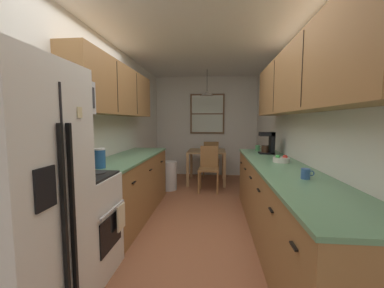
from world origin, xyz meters
TOP-DOWN VIEW (x-y plane):
  - ground_plane at (0.00, 1.00)m, footprint 12.00×12.00m
  - wall_left at (-1.35, 1.00)m, footprint 0.10×9.00m
  - wall_right at (1.35, 1.00)m, footprint 0.10×9.00m
  - wall_back at (0.00, 3.65)m, footprint 4.40×0.10m
  - ceiling_slab at (0.00, 1.00)m, footprint 4.40×9.00m
  - refrigerator at (-0.97, -1.32)m, footprint 0.70×0.73m
  - stove_range at (-0.99, -0.65)m, footprint 0.66×0.58m
  - microwave_over_range at (-1.11, -0.65)m, footprint 0.39×0.57m
  - counter_left at (-1.00, 0.73)m, footprint 0.64×2.17m
  - upper_cabinets_left at (-1.14, 0.68)m, footprint 0.33×2.25m
  - counter_right at (1.00, 0.11)m, footprint 0.64×3.33m
  - upper_cabinets_right at (1.14, 0.06)m, footprint 0.33×3.01m
  - dining_table at (0.05, 2.77)m, footprint 0.84×0.83m
  - dining_chair_near at (0.12, 2.15)m, footprint 0.42×0.42m
  - dining_chair_far at (0.13, 3.40)m, footprint 0.43×0.43m
  - pendant_light at (0.05, 2.77)m, footprint 0.29×0.29m
  - back_window at (0.03, 3.58)m, footprint 0.88×0.05m
  - trash_bin at (-0.70, 2.13)m, footprint 0.33×0.33m
  - storage_canister at (-1.00, -0.18)m, footprint 0.13×0.13m
  - dish_towel at (-0.64, -0.50)m, footprint 0.02×0.16m
  - coffee_maker at (1.07, 1.16)m, footprint 0.22×0.18m
  - mug_by_coffeemaker at (1.03, -0.47)m, footprint 0.11×0.08m
  - mug_spare at (0.98, 1.58)m, footprint 0.11×0.07m
  - fruit_bowl at (1.06, 0.39)m, footprint 0.20×0.20m
  - table_serving_bowl at (0.13, 2.87)m, footprint 0.20×0.20m

SIDE VIEW (x-z plane):
  - ground_plane at x=0.00m, z-range 0.00..0.00m
  - trash_bin at x=-0.70m, z-range 0.00..0.59m
  - counter_right at x=1.00m, z-range 0.00..0.90m
  - counter_left at x=-1.00m, z-range 0.00..0.90m
  - stove_range at x=-0.99m, z-range -0.08..1.02m
  - dish_towel at x=-0.64m, z-range 0.38..0.62m
  - dining_chair_near at x=0.12m, z-range 0.05..0.95m
  - dining_chair_far at x=0.13m, z-range 0.05..0.95m
  - dining_table at x=0.05m, z-range 0.25..1.00m
  - table_serving_bowl at x=0.13m, z-range 0.74..0.80m
  - refrigerator at x=-0.97m, z-range 0.00..1.76m
  - fruit_bowl at x=1.06m, z-range 0.89..0.98m
  - mug_by_coffeemaker at x=1.03m, z-range 0.90..0.99m
  - mug_spare at x=0.98m, z-range 0.90..0.99m
  - storage_canister at x=-1.00m, z-range 0.90..1.11m
  - coffee_maker at x=1.07m, z-range 0.91..1.25m
  - wall_left at x=-1.35m, z-range 0.00..2.55m
  - wall_right at x=1.35m, z-range 0.00..2.55m
  - wall_back at x=0.00m, z-range 0.00..2.55m
  - back_window at x=0.03m, z-range 1.09..2.11m
  - microwave_over_range at x=-1.11m, z-range 1.47..1.78m
  - upper_cabinets_left at x=-1.14m, z-range 1.49..2.17m
  - upper_cabinets_right at x=1.14m, z-range 1.50..2.20m
  - pendant_light at x=0.05m, z-range 1.74..2.31m
  - ceiling_slab at x=0.00m, z-range 2.55..2.63m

